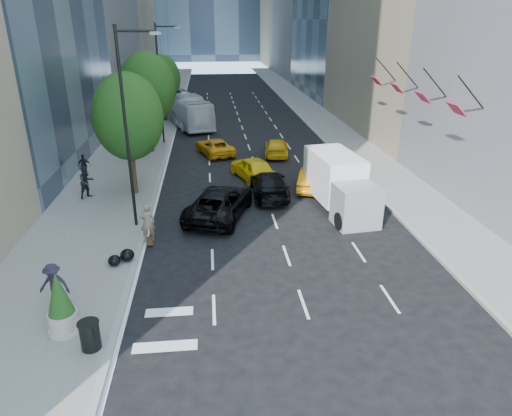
{
  "coord_description": "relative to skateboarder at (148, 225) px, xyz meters",
  "views": [
    {
      "loc": [
        -2.41,
        -18.81,
        10.29
      ],
      "look_at": [
        -0.23,
        2.16,
        1.6
      ],
      "focal_mm": 32.0,
      "sensor_mm": 36.0,
      "label": 1
    }
  ],
  "objects": [
    {
      "name": "box_truck",
      "position": [
        10.56,
        3.49,
        0.59
      ],
      "size": [
        3.11,
        6.73,
        3.11
      ],
      "rotation": [
        0.0,
        0.0,
        0.12
      ],
      "color": "white",
      "rests_on": "ground"
    },
    {
      "name": "taxi_c",
      "position": [
        3.6,
        16.0,
        -0.33
      ],
      "size": [
        3.53,
        5.23,
        1.33
      ],
      "primitive_type": "imported",
      "rotation": [
        0.0,
        0.0,
        3.44
      ],
      "color": "orange",
      "rests_on": "ground"
    },
    {
      "name": "pedestrian_c",
      "position": [
        -2.89,
        -5.28,
        0.04
      ],
      "size": [
        1.21,
        0.79,
        1.76
      ],
      "primitive_type": "imported",
      "rotation": [
        0.0,
        0.0,
        -0.13
      ],
      "color": "#221C2A",
      "rests_on": "sidewalk_left"
    },
    {
      "name": "trash_can",
      "position": [
        -1.0,
        -8.0,
        -0.35
      ],
      "size": [
        0.65,
        0.65,
        0.98
      ],
      "primitive_type": "cylinder",
      "color": "black",
      "rests_on": "sidewalk_left"
    },
    {
      "name": "taxi_b",
      "position": [
        9.8,
        7.0,
        -0.28
      ],
      "size": [
        2.81,
        4.57,
        1.42
      ],
      "primitive_type": "imported",
      "rotation": [
        0.0,
        0.0,
        2.82
      ],
      "color": "orange",
      "rests_on": "ground"
    },
    {
      "name": "lamp_near",
      "position": [
        -0.72,
        2.0,
        4.82
      ],
      "size": [
        2.13,
        0.22,
        10.0
      ],
      "color": "black",
      "rests_on": "sidewalk_left"
    },
    {
      "name": "sidewalk_left",
      "position": [
        -3.4,
        28.0,
        -0.92
      ],
      "size": [
        6.0,
        120.0,
        0.15
      ],
      "primitive_type": "cube",
      "color": "slate",
      "rests_on": "ground"
    },
    {
      "name": "tree_far",
      "position": [
        -1.6,
        30.0,
        3.63
      ],
      "size": [
        3.9,
        3.9,
        6.92
      ],
      "color": "#322013",
      "rests_on": "sidewalk_left"
    },
    {
      "name": "pedestrian_b",
      "position": [
        -5.6,
        10.84,
        -0.07
      ],
      "size": [
        0.91,
        0.38,
        1.55
      ],
      "primitive_type": "imported",
      "rotation": [
        0.0,
        0.0,
        3.14
      ],
      "color": "black",
      "rests_on": "sidewalk_left"
    },
    {
      "name": "lamp_far",
      "position": [
        -0.72,
        20.0,
        4.82
      ],
      "size": [
        2.13,
        0.22,
        10.0
      ],
      "color": "black",
      "rests_on": "sidewalk_left"
    },
    {
      "name": "garbage_bags",
      "position": [
        -0.95,
        -2.15,
        -0.58
      ],
      "size": [
        1.11,
        1.06,
        0.55
      ],
      "color": "black",
      "rests_on": "sidewalk_left"
    },
    {
      "name": "sidewalk_right",
      "position": [
        15.6,
        28.0,
        -0.92
      ],
      "size": [
        4.0,
        120.0,
        0.15
      ],
      "primitive_type": "cube",
      "color": "slate",
      "rests_on": "ground"
    },
    {
      "name": "city_bus",
      "position": [
        0.8,
        27.97,
        0.62
      ],
      "size": [
        6.12,
        11.89,
        3.24
      ],
      "primitive_type": "imported",
      "rotation": [
        0.0,
        0.0,
        0.31
      ],
      "color": "silver",
      "rests_on": "ground"
    },
    {
      "name": "black_sedan_mercedes",
      "position": [
        6.8,
        6.0,
        -0.22
      ],
      "size": [
        2.21,
        5.33,
        1.54
      ],
      "primitive_type": "imported",
      "rotation": [
        0.0,
        0.0,
        3.13
      ],
      "color": "black",
      "rests_on": "ground"
    },
    {
      "name": "skateboarder",
      "position": [
        0.0,
        0.0,
        0.0
      ],
      "size": [
        0.82,
        0.64,
        1.99
      ],
      "primitive_type": "imported",
      "rotation": [
        0.0,
        0.0,
        3.39
      ],
      "color": "#826D51",
      "rests_on": "ground"
    },
    {
      "name": "taxi_d",
      "position": [
        8.63,
        15.26,
        -0.33
      ],
      "size": [
        2.49,
        4.76,
        1.32
      ],
      "primitive_type": "imported",
      "rotation": [
        0.0,
        0.0,
        3.0
      ],
      "color": "#E5AA0C",
      "rests_on": "ground"
    },
    {
      "name": "pedestrian_a",
      "position": [
        -4.4,
        6.45,
        0.16
      ],
      "size": [
        1.23,
        1.22,
        2.01
      ],
      "primitive_type": "imported",
      "rotation": [
        0.0,
        0.0,
        0.77
      ],
      "color": "black",
      "rests_on": "sidewalk_left"
    },
    {
      "name": "black_sedan_lincoln",
      "position": [
        3.6,
        3.0,
        -0.16
      ],
      "size": [
        4.53,
        6.56,
        1.66
      ],
      "primitive_type": "imported",
      "rotation": [
        0.0,
        0.0,
        2.82
      ],
      "color": "black",
      "rests_on": "ground"
    },
    {
      "name": "planter_shrub",
      "position": [
        -2.13,
        -7.0,
        0.29
      ],
      "size": [
        0.99,
        0.99,
        2.37
      ],
      "color": "#BFB19E",
      "rests_on": "sidewalk_left"
    },
    {
      "name": "tree_near",
      "position": [
        -1.6,
        7.0,
        3.98
      ],
      "size": [
        4.2,
        4.2,
        7.46
      ],
      "color": "#322013",
      "rests_on": "sidewalk_left"
    },
    {
      "name": "facade_flags",
      "position": [
        16.24,
        8.0,
        5.19
      ],
      "size": [
        1.85,
        13.3,
        2.05
      ],
      "color": "black",
      "rests_on": "ground"
    },
    {
      "name": "ground",
      "position": [
        5.6,
        -2.0,
        -0.99
      ],
      "size": [
        160.0,
        160.0,
        0.0
      ],
      "primitive_type": "plane",
      "color": "black",
      "rests_on": "ground"
    },
    {
      "name": "tree_mid",
      "position": [
        -1.6,
        17.0,
        4.32
      ],
      "size": [
        4.5,
        4.5,
        7.99
      ],
      "color": "#322013",
      "rests_on": "sidewalk_left"
    },
    {
      "name": "traffic_signal",
      "position": [
        -0.8,
        38.0,
        3.24
      ],
      "size": [
        2.48,
        0.53,
        5.2
      ],
      "color": "black",
      "rests_on": "sidewalk_left"
    },
    {
      "name": "taxi_a",
      "position": [
        6.1,
        9.41,
        -0.19
      ],
      "size": [
        3.28,
        5.05,
        1.6
      ],
      "primitive_type": "imported",
      "rotation": [
        0.0,
        0.0,
        3.47
      ],
      "color": "yellow",
      "rests_on": "ground"
    }
  ]
}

